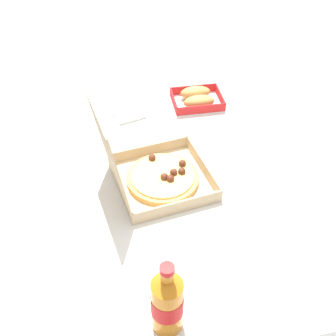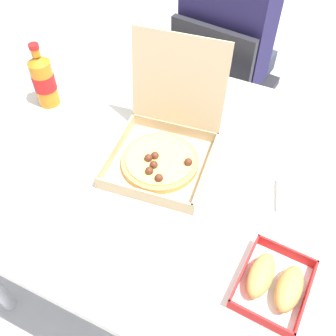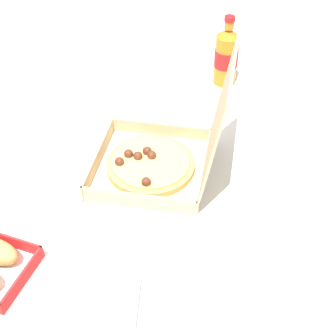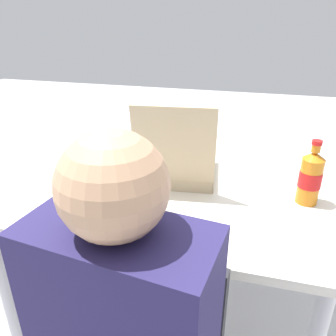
# 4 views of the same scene
# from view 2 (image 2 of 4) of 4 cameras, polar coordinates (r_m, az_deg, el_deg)

# --- Properties ---
(ground_plane) EXTENTS (10.00, 10.00, 0.00)m
(ground_plane) POSITION_cam_2_polar(r_m,az_deg,el_deg) (1.74, 0.06, -15.25)
(ground_plane) COLOR #B2B2B7
(dining_table) EXTENTS (1.19, 0.97, 0.72)m
(dining_table) POSITION_cam_2_polar(r_m,az_deg,el_deg) (1.19, 0.08, -1.69)
(dining_table) COLOR silver
(dining_table) RESTS_ON ground_plane
(chair) EXTENTS (0.45, 0.45, 0.83)m
(chair) POSITION_cam_2_polar(r_m,az_deg,el_deg) (1.82, 7.66, 11.91)
(chair) COLOR #232328
(chair) RESTS_ON ground_plane
(diner_person) EXTENTS (0.38, 0.44, 1.15)m
(diner_person) POSITION_cam_2_polar(r_m,az_deg,el_deg) (1.75, 9.30, 18.25)
(diner_person) COLOR #333847
(diner_person) RESTS_ON ground_plane
(pizza_box_open) EXTENTS (0.32, 0.36, 0.33)m
(pizza_box_open) POSITION_cam_2_polar(r_m,az_deg,el_deg) (1.11, -0.70, 3.22)
(pizza_box_open) COLOR tan
(pizza_box_open) RESTS_ON dining_table
(bread_side_box) EXTENTS (0.16, 0.20, 0.06)m
(bread_side_box) POSITION_cam_2_polar(r_m,az_deg,el_deg) (0.93, 15.58, -16.21)
(bread_side_box) COLOR white
(bread_side_box) RESTS_ON dining_table
(cola_bottle) EXTENTS (0.07, 0.07, 0.22)m
(cola_bottle) POSITION_cam_2_polar(r_m,az_deg,el_deg) (1.34, -18.10, 12.41)
(cola_bottle) COLOR orange
(cola_bottle) RESTS_ON dining_table
(paper_menu) EXTENTS (0.25, 0.23, 0.00)m
(paper_menu) POSITION_cam_2_polar(r_m,az_deg,el_deg) (1.27, 17.82, 4.47)
(paper_menu) COLOR white
(paper_menu) RESTS_ON dining_table
(napkin_pile) EXTENTS (0.13, 0.13, 0.02)m
(napkin_pile) POSITION_cam_2_polar(r_m,az_deg,el_deg) (1.10, 18.78, -4.17)
(napkin_pile) COLOR white
(napkin_pile) RESTS_ON dining_table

